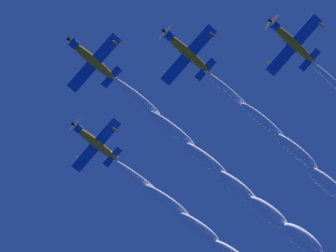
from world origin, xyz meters
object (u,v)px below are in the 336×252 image
object	(u,v)px
airplane_lead	(92,59)
airplane_right_wingman	(94,142)
airplane_left_wingman	(186,52)
airplane_slot_tail	(291,42)

from	to	relation	value
airplane_lead	airplane_right_wingman	bearing A→B (deg)	11.71
airplane_left_wingman	airplane_lead	bearing A→B (deg)	92.07
airplane_lead	airplane_left_wingman	world-z (taller)	airplane_lead
airplane_left_wingman	airplane_slot_tail	world-z (taller)	airplane_slot_tail
airplane_right_wingman	airplane_lead	bearing A→B (deg)	-168.29
airplane_slot_tail	airplane_right_wingman	bearing A→B (deg)	68.06
airplane_lead	airplane_slot_tail	size ratio (longest dim) A/B	1.01
airplane_lead	airplane_slot_tail	world-z (taller)	airplane_lead
airplane_lead	airplane_left_wingman	size ratio (longest dim) A/B	1.01
airplane_lead	airplane_right_wingman	distance (m)	14.08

